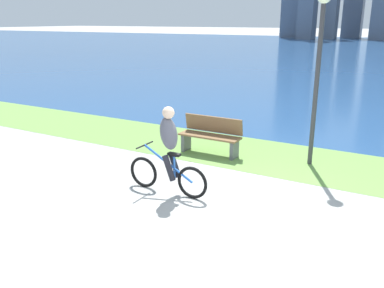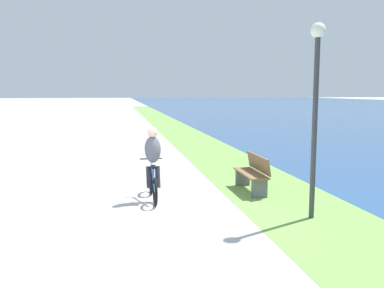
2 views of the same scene
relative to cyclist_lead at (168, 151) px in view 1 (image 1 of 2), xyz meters
name	(u,v)px [view 1 (image 1 of 2)]	position (x,y,z in m)	size (l,w,h in m)	color
ground_plane	(240,210)	(1.44, -0.03, -0.83)	(300.00, 300.00, 0.00)	#9E9E99
grass_strip_bayside	(290,160)	(1.44, 2.96, -0.82)	(120.00, 2.51, 0.01)	#6B9947
cyclist_lead	(168,151)	(0.00, 0.00, 0.00)	(1.68, 0.52, 1.65)	black
bench_near_path	(211,136)	(-0.39, 2.48, -0.38)	(1.50, 0.47, 0.90)	brown
lamppost_tall	(319,54)	(1.89, 2.90, 1.61)	(0.28, 0.28, 3.69)	#38383D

